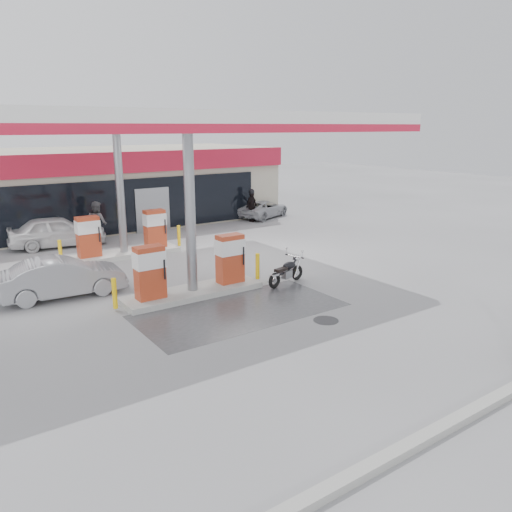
% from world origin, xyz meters
% --- Properties ---
extents(ground, '(90.00, 90.00, 0.00)m').
position_xyz_m(ground, '(0.00, 0.00, 0.00)').
color(ground, gray).
rests_on(ground, ground).
extents(wet_patch, '(6.00, 3.00, 0.00)m').
position_xyz_m(wet_patch, '(0.50, 0.00, 0.00)').
color(wet_patch, '#4C4C4F').
rests_on(wet_patch, ground).
extents(drain_cover, '(0.70, 0.70, 0.01)m').
position_xyz_m(drain_cover, '(2.00, -2.00, 0.00)').
color(drain_cover, '#38383A').
rests_on(drain_cover, ground).
extents(kerb, '(28.00, 0.25, 0.15)m').
position_xyz_m(kerb, '(0.00, -7.00, 0.07)').
color(kerb, gray).
rests_on(kerb, ground).
extents(store_building, '(22.00, 8.22, 4.00)m').
position_xyz_m(store_building, '(0.01, 15.94, 2.01)').
color(store_building, beige).
rests_on(store_building, ground).
extents(canopy, '(16.00, 10.02, 5.51)m').
position_xyz_m(canopy, '(0.00, 5.00, 5.27)').
color(canopy, silver).
rests_on(canopy, ground).
extents(pump_island_near, '(5.14, 1.30, 1.78)m').
position_xyz_m(pump_island_near, '(0.00, 2.00, 0.71)').
color(pump_island_near, '#9E9E99').
rests_on(pump_island_near, ground).
extents(pump_island_far, '(5.14, 1.30, 1.78)m').
position_xyz_m(pump_island_far, '(0.00, 8.00, 0.71)').
color(pump_island_far, '#9E9E99').
rests_on(pump_island_far, ground).
extents(parked_motorcycle, '(1.74, 0.70, 0.91)m').
position_xyz_m(parked_motorcycle, '(3.15, 1.21, 0.40)').
color(parked_motorcycle, black).
rests_on(parked_motorcycle, ground).
extents(sedan_white, '(4.27, 2.19, 1.39)m').
position_xyz_m(sedan_white, '(-1.81, 11.20, 0.70)').
color(sedan_white, silver).
rests_on(sedan_white, ground).
extents(attendant, '(0.96, 1.11, 1.94)m').
position_xyz_m(attendant, '(-0.16, 10.80, 0.97)').
color(attendant, '#4F4E53').
rests_on(attendant, ground).
extents(hatchback_silver, '(3.86, 1.61, 1.24)m').
position_xyz_m(hatchback_silver, '(-3.38, 4.20, 0.62)').
color(hatchback_silver, gray).
rests_on(hatchback_silver, ground).
extents(parked_car_right, '(3.97, 2.94, 1.00)m').
position_xyz_m(parked_car_right, '(9.92, 12.00, 0.50)').
color(parked_car_right, '#B3B6BC').
rests_on(parked_car_right, ground).
extents(biker_walking, '(1.09, 0.81, 1.72)m').
position_xyz_m(biker_walking, '(8.63, 11.33, 0.86)').
color(biker_walking, black).
rests_on(biker_walking, ground).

